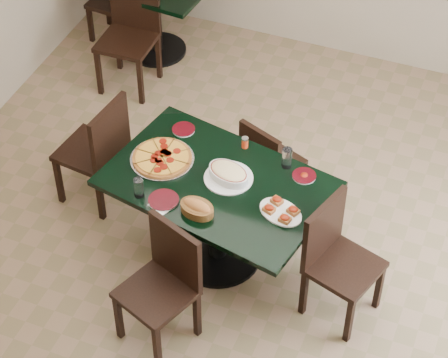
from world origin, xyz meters
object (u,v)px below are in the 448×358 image
at_px(chair_right, 335,254).
at_px(main_table, 217,201).
at_px(chair_left, 99,147).
at_px(pepperoni_pizza, 162,158).
at_px(chair_near, 165,279).
at_px(back_chair_near, 131,28).
at_px(lasagna_casserole, 229,174).
at_px(bread_basket, 197,208).
at_px(bruschetta_platter, 281,211).
at_px(chair_far, 267,162).
at_px(back_table, 154,3).

bearing_deg(chair_right, main_table, 100.08).
xyz_separation_m(chair_left, pepperoni_pizza, (0.60, -0.17, 0.24)).
bearing_deg(chair_near, chair_right, 53.46).
xyz_separation_m(back_chair_near, lasagna_casserole, (1.54, -1.62, 0.25)).
bearing_deg(bread_basket, chair_near, -87.03).
relative_size(pepperoni_pizza, bruschetta_platter, 1.20).
bearing_deg(chair_right, chair_near, 139.99).
bearing_deg(main_table, back_chair_near, 142.85).
relative_size(chair_far, chair_right, 0.87).
relative_size(chair_near, back_chair_near, 0.93).
height_order(back_chair_near, bruschetta_platter, back_chair_near).
xyz_separation_m(chair_far, bruschetta_platter, (0.35, -0.75, 0.34)).
xyz_separation_m(chair_left, back_chair_near, (-0.45, 1.44, 0.02)).
bearing_deg(pepperoni_pizza, main_table, -7.77).
height_order(chair_near, chair_left, chair_left).
distance_m(chair_far, chair_near, 1.36).
xyz_separation_m(chair_right, bread_basket, (-0.89, -0.19, 0.28)).
xyz_separation_m(back_table, chair_near, (1.40, -2.85, -0.02)).
xyz_separation_m(main_table, chair_left, (-1.03, 0.23, -0.04)).
bearing_deg(back_chair_near, chair_far, -34.23).
bearing_deg(lasagna_casserole, chair_far, 99.87).
xyz_separation_m(chair_right, lasagna_casserole, (-0.82, 0.17, 0.29)).
xyz_separation_m(chair_near, back_chair_near, (-1.41, 2.39, 0.04)).
bearing_deg(chair_right, chair_left, 97.42).
xyz_separation_m(pepperoni_pizza, bread_basket, (0.42, -0.37, 0.02)).
relative_size(back_table, pepperoni_pizza, 2.37).
height_order(back_table, lasagna_casserole, lasagna_casserole).
height_order(chair_far, bread_basket, bread_basket).
height_order(main_table, chair_far, chair_far).
bearing_deg(chair_right, bread_basket, 120.04).
distance_m(pepperoni_pizza, lasagna_casserole, 0.49).
height_order(pepperoni_pizza, bruschetta_platter, bruschetta_platter).
bearing_deg(back_table, chair_far, -38.00).
bearing_deg(bread_basket, chair_left, 163.03).
bearing_deg(lasagna_casserole, back_table, 144.37).
height_order(back_chair_near, lasagna_casserole, back_chair_near).
relative_size(chair_near, chair_left, 0.97).
bearing_deg(bruschetta_platter, main_table, -171.29).
height_order(chair_far, chair_right, chair_right).
distance_m(back_chair_near, pepperoni_pizza, 1.93).
xyz_separation_m(chair_far, chair_right, (0.73, -0.75, 0.07)).
height_order(back_table, bread_basket, bread_basket).
bearing_deg(main_table, chair_left, 178.89).
bearing_deg(chair_right, chair_far, 62.16).
xyz_separation_m(chair_left, bruschetta_platter, (1.52, -0.35, 0.25)).
height_order(back_table, pepperoni_pizza, pepperoni_pizza).
distance_m(back_table, bruschetta_platter, 3.00).
distance_m(chair_near, back_chair_near, 2.77).
relative_size(chair_near, bruschetta_platter, 2.47).
relative_size(back_chair_near, pepperoni_pizza, 2.21).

